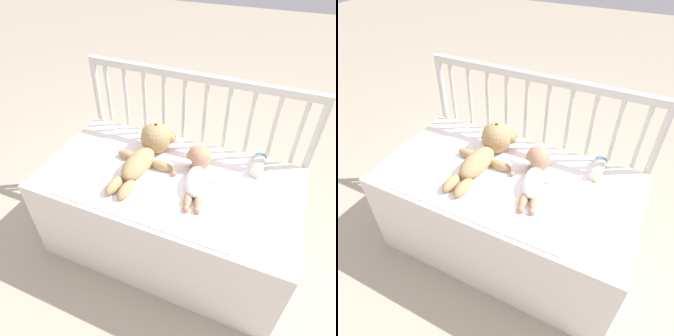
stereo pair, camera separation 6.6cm
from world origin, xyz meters
TOP-DOWN VIEW (x-y plane):
  - ground_plane at (0.00, 0.00)m, footprint 12.00×12.00m
  - crib_mattress at (0.00, 0.00)m, footprint 1.22×0.65m
  - crib_rail at (0.00, 0.35)m, footprint 1.22×0.04m
  - blanket at (-0.04, -0.01)m, footprint 0.81×0.58m
  - teddy_bear at (-0.14, 0.08)m, footprint 0.30×0.48m
  - baby at (0.12, 0.05)m, footprint 0.27×0.37m
  - baby_bottle at (0.37, 0.23)m, footprint 0.06×0.16m

SIDE VIEW (x-z plane):
  - ground_plane at x=0.00m, z-range 0.00..0.00m
  - crib_mattress at x=0.00m, z-range 0.00..0.50m
  - blanket at x=-0.04m, z-range 0.50..0.51m
  - baby_bottle at x=0.37m, z-range 0.50..0.56m
  - baby at x=0.12m, z-range 0.49..0.61m
  - teddy_bear at x=-0.14m, z-range 0.48..0.64m
  - crib_rail at x=0.00m, z-range 0.18..1.05m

